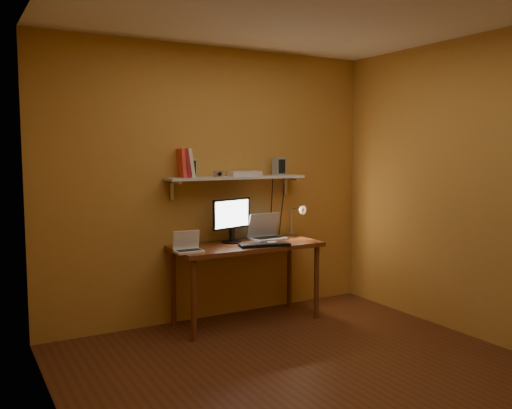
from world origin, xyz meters
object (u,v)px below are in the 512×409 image
speaker_right (279,166)px  laptop (266,232)px  desk (246,253)px  desk_lamp (298,216)px  speaker_left (190,168)px  keyboard (264,245)px  wall_shelf (237,178)px  shelf_camera (218,174)px  mouse (272,243)px  netbook (188,246)px  monitor (232,218)px  router (245,174)px

speaker_right → laptop: bearing=-167.9°
desk → desk_lamp: 0.73m
speaker_left → keyboard: bearing=-36.8°
wall_shelf → shelf_camera: shelf_camera is taller
mouse → desk_lamp: (0.48, 0.30, 0.19)m
wall_shelf → speaker_left: 0.49m
wall_shelf → speaker_right: bearing=-0.1°
speaker_left → laptop: bearing=-6.3°
desk → mouse: 0.27m
desk → mouse: mouse is taller
laptop → wall_shelf: bearing=167.0°
netbook → keyboard: netbook is taller
speaker_left → desk: bearing=-24.5°
monitor → router: bearing=4.5°
desk_lamp → shelf_camera: size_ratio=3.57×
wall_shelf → keyboard: wall_shelf is taller
monitor → keyboard: monitor is taller
speaker_left → router: bearing=-2.2°
desk → speaker_right: (0.48, 0.19, 0.80)m
monitor → netbook: (-0.55, -0.24, -0.18)m
wall_shelf → router: (0.09, 0.00, 0.04)m
speaker_right → speaker_left: bearing=176.0°
mouse → desk_lamp: size_ratio=0.29×
desk_lamp → speaker_right: 0.54m
wall_shelf → monitor: (-0.08, -0.07, -0.37)m
router → speaker_right: bearing=-0.8°
desk → laptop: (0.30, 0.14, 0.15)m
shelf_camera → netbook: bearing=-150.6°
desk → router: (0.09, 0.20, 0.73)m
keyboard → speaker_right: (0.39, 0.38, 0.70)m
netbook → speaker_left: speaker_left is taller
netbook → router: size_ratio=0.83×
desk → router: 0.77m
netbook → speaker_left: size_ratio=1.39×
keyboard → speaker_left: (-0.57, 0.39, 0.70)m
laptop → mouse: (-0.12, -0.32, -0.05)m
monitor → speaker_right: 0.74m
keyboard → shelf_camera: shelf_camera is taller
desk → mouse: bearing=-44.5°
wall_shelf → monitor: 0.39m
laptop → router: size_ratio=1.23×
netbook → keyboard: bearing=-3.7°
wall_shelf → netbook: size_ratio=5.79×
shelf_camera → router: size_ratio=0.36×
netbook → speaker_left: 0.75m
speaker_left → monitor: bearing=-12.0°
desk → wall_shelf: wall_shelf is taller
laptop → speaker_left: speaker_left is taller
keyboard → mouse: bearing=23.3°
wall_shelf → desk_lamp: 0.77m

